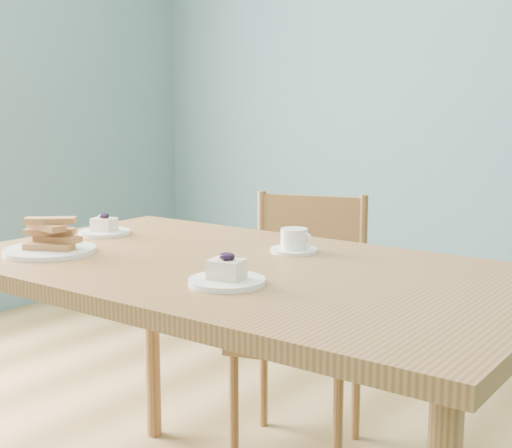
% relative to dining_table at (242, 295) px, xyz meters
% --- Properties ---
extents(room, '(5.01, 5.01, 2.71)m').
position_rel_dining_table_xyz_m(room, '(0.03, -0.23, 0.65)').
color(room, '#A5804D').
rests_on(room, ground).
extents(dining_table, '(1.48, 0.88, 0.77)m').
position_rel_dining_table_xyz_m(dining_table, '(0.00, 0.00, 0.00)').
color(dining_table, '#9F693C').
rests_on(dining_table, ground).
extents(dining_chair, '(0.50, 0.49, 0.86)m').
position_rel_dining_table_xyz_m(dining_chair, '(-0.22, 0.57, -0.26)').
color(dining_chair, '#9F693C').
rests_on(dining_chair, ground).
extents(cheesecake_plate_near, '(0.17, 0.17, 0.07)m').
position_rel_dining_table_xyz_m(cheesecake_plate_near, '(0.10, -0.17, 0.10)').
color(cheesecake_plate_near, white).
rests_on(cheesecake_plate_near, dining_table).
extents(cheesecake_plate_far, '(0.15, 0.15, 0.06)m').
position_rel_dining_table_xyz_m(cheesecake_plate_far, '(-0.58, 0.06, 0.09)').
color(cheesecake_plate_far, white).
rests_on(cheesecake_plate_far, dining_table).
extents(coffee_cup, '(0.12, 0.12, 0.06)m').
position_rel_dining_table_xyz_m(coffee_cup, '(0.02, 0.20, 0.10)').
color(coffee_cup, white).
rests_on(coffee_cup, dining_table).
extents(biscotti_plate, '(0.24, 0.24, 0.09)m').
position_rel_dining_table_xyz_m(biscotti_plate, '(-0.48, -0.21, 0.11)').
color(biscotti_plate, white).
rests_on(biscotti_plate, dining_table).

